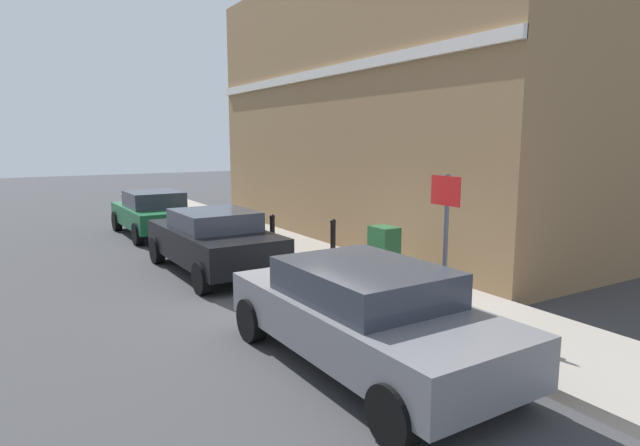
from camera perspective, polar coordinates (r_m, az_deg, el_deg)
ground at (r=9.49m, az=-2.47°, el=-9.14°), size 80.00×80.00×0.00m
sidewalk at (r=15.58m, az=-6.41°, el=-1.71°), size 2.29×30.00×0.15m
corner_building at (r=16.39m, az=9.30°, el=11.92°), size 6.22×13.16×7.65m
car_grey at (r=6.97m, az=4.85°, el=-9.63°), size 2.04×4.36×1.37m
car_black at (r=12.03m, az=-11.40°, el=-1.79°), size 2.00×4.23×1.41m
car_green at (r=17.20m, az=-17.53°, el=1.10°), size 1.91×3.97×1.38m
utility_cabinet at (r=10.33m, az=6.89°, el=-3.77°), size 0.46×0.61×1.15m
bollard_near_cabinet at (r=11.97m, az=1.41°, el=-1.83°), size 0.14×0.14×1.04m
bollard_far_kerb at (r=12.74m, az=-5.16°, el=-1.21°), size 0.14×0.14×1.04m
street_sign at (r=8.14m, az=13.38°, el=-0.37°), size 0.08×0.60×2.30m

